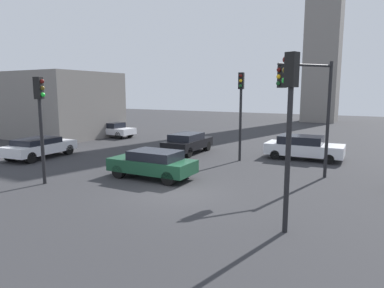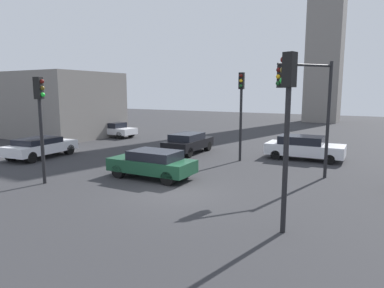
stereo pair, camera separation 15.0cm
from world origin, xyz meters
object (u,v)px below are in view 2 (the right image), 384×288
Objects in this scene: traffic_light_1 at (307,96)px; car_1 at (40,147)px; traffic_light_0 at (287,110)px; car_3 at (152,163)px; traffic_light_2 at (241,100)px; car_0 at (188,142)px; traffic_light_3 at (40,110)px; car_2 at (304,147)px; car_4 at (113,129)px.

traffic_light_1 is 16.83m from car_1.
traffic_light_0 reaches higher than car_3.
traffic_light_2 reaches higher than traffic_light_0.
traffic_light_1 reaches higher than car_0.
traffic_light_0 is 11.32m from traffic_light_3.
car_2 is at bearing -123.74° from car_3.
car_4 is at bearing 171.50° from car_2.
traffic_light_0 reaches higher than car_4.
traffic_light_1 reaches higher than traffic_light_0.
car_1 is at bearing 127.30° from car_0.
car_3 reaches higher than car_4.
traffic_light_2 reaches higher than car_3.
traffic_light_0 is at bearing -34.07° from car_4.
car_0 is (1.87, 10.30, -2.71)m from traffic_light_3.
car_0 is 0.92× the size of car_1.
traffic_light_1 is 12.47m from traffic_light_3.
car_0 is at bearing -30.96° from traffic_light_0.
car_2 is 1.10× the size of car_3.
car_2 is (9.43, 12.08, -2.69)m from traffic_light_3.
traffic_light_1 is 1.29× the size of car_0.
car_3 is (-6.70, -3.27, -3.33)m from traffic_light_1.
traffic_light_3 reaches higher than car_4.
traffic_light_2 is at bearing -144.98° from car_2.
traffic_light_3 is 1.14× the size of car_3.
car_1 is at bearing 3.05° from traffic_light_0.
car_1 is 10.63m from car_4.
car_3 is 16.69m from car_4.
traffic_light_3 is 7.56m from car_1.
traffic_light_1 is 1.19× the size of car_2.
car_1 is (-11.81, -5.50, -3.06)m from traffic_light_2.
traffic_light_1 reaches higher than car_1.
car_1 is (-17.07, 4.17, -3.05)m from traffic_light_0.
car_0 is 7.77m from car_2.
traffic_light_1 is 1.32× the size of car_3.
car_2 is (3.37, 2.51, -3.00)m from traffic_light_2.
car_2 is 18.34m from car_4.
traffic_light_3 is at bearing -130.69° from car_1.
car_3 is (3.85, 3.35, -2.72)m from traffic_light_3.
car_4 is (-10.65, 3.95, -0.02)m from car_0.
traffic_light_1 is at bearing 14.10° from traffic_light_3.
car_3 is at bearing -8.01° from traffic_light_0.
car_0 reaches higher than car_4.
traffic_light_2 is 11.33m from traffic_light_3.
traffic_light_2 reaches higher than traffic_light_3.
traffic_light_0 is 1.19× the size of car_4.
car_2 is (-1.12, 5.46, -3.30)m from traffic_light_1.
car_0 is at bearing -56.09° from car_1.
car_1 is (-7.61, -6.24, -0.03)m from car_0.
car_3 is at bearing -39.34° from car_4.
traffic_light_1 reaches higher than car_2.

